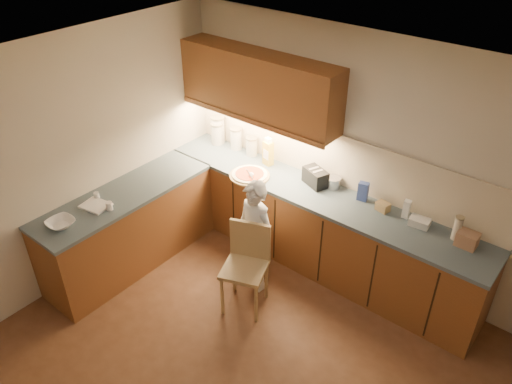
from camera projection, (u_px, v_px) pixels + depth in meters
room at (237, 223)px, 3.54m from camera, size 4.54×4.50×2.62m
l_counter at (250, 227)px, 5.51m from camera, size 3.77×2.62×0.92m
backsplash at (334, 158)px, 5.29m from camera, size 3.75×0.02×0.58m
upper_cabinets at (258, 85)px, 5.31m from camera, size 1.95×0.36×0.73m
pizza_on_board at (250, 175)px, 5.51m from camera, size 0.45×0.45×0.18m
child at (254, 237)px, 5.08m from camera, size 0.50×0.36×1.27m
wooden_chair at (247, 261)px, 4.92m from camera, size 0.54×0.54×0.92m
mixing_bowl at (60, 223)px, 4.75m from camera, size 0.26×0.26×0.06m
canister_a at (218, 130)px, 6.12m from camera, size 0.17×0.17×0.34m
canister_b at (217, 134)px, 6.11m from camera, size 0.15×0.15×0.27m
canister_c at (236, 139)px, 6.00m from camera, size 0.14×0.14×0.27m
canister_d at (252, 146)px, 5.88m from camera, size 0.14×0.14×0.23m
oil_jug at (268, 152)px, 5.67m from camera, size 0.13×0.11×0.34m
toaster at (315, 177)px, 5.34m from camera, size 0.32×0.25×0.19m
steel_pot at (333, 182)px, 5.30m from camera, size 0.16×0.16×0.12m
blue_box at (363, 191)px, 5.09m from camera, size 0.11×0.09×0.20m
card_box_a at (383, 207)px, 4.96m from camera, size 0.15×0.12×0.09m
white_bottle at (407, 209)px, 4.83m from camera, size 0.07×0.07×0.19m
flat_pack at (420, 222)px, 4.75m from camera, size 0.20×0.15×0.08m
tall_jar at (457, 228)px, 4.53m from camera, size 0.08×0.08×0.25m
card_box_b at (467, 239)px, 4.48m from camera, size 0.18×0.14×0.14m
dough_cloth at (96, 206)px, 5.03m from camera, size 0.31×0.26×0.02m
spice_jar_a at (97, 196)px, 5.14m from camera, size 0.06×0.06×0.07m
spice_jar_b at (109, 206)px, 4.97m from camera, size 0.07×0.07×0.09m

